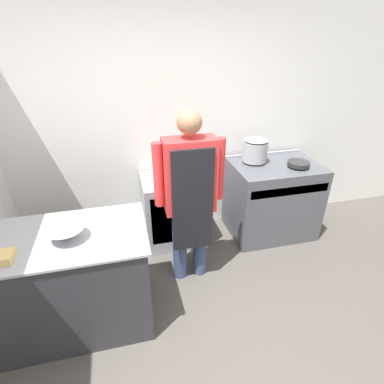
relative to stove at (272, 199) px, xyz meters
name	(u,v)px	position (x,y,z in m)	size (l,w,h in m)	color
ground_plane	(217,369)	(-1.20, -1.58, -0.45)	(14.00, 14.00, 0.00)	#4C4742
wall_back	(166,123)	(-1.20, 0.44, 0.90)	(8.00, 0.05, 2.70)	white
prep_counter	(70,282)	(-2.24, -0.87, 0.00)	(1.30, 0.74, 0.90)	#2D2D33
stove	(272,199)	(0.00, 0.00, 0.00)	(1.00, 0.72, 0.93)	#4C4F56
fridge_unit	(174,210)	(-1.19, 0.10, -0.04)	(0.69, 0.57, 0.82)	#A8ADB2
person_cook	(190,192)	(-1.15, -0.53, 0.52)	(0.64, 0.24, 1.71)	#38476B
mixing_bowl	(66,234)	(-2.17, -0.92, 0.50)	(0.28, 0.28, 0.10)	#9EA0A8
plastic_tub	(2,258)	(-2.56, -1.07, 0.48)	(0.14, 0.14, 0.06)	#D8B266
stock_pot	(255,149)	(-0.22, 0.13, 0.61)	(0.28, 0.28, 0.27)	#9EA0A8
saute_pan	(299,164)	(0.20, -0.12, 0.49)	(0.24, 0.24, 0.05)	#262628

